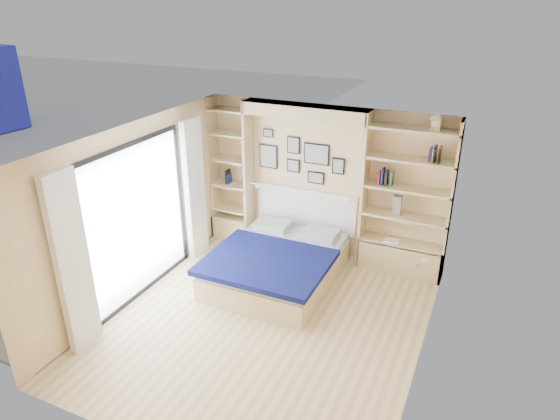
% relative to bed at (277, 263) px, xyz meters
% --- Properties ---
extents(ground, '(4.50, 4.50, 0.00)m').
position_rel_bed_xyz_m(ground, '(0.32, -1.07, -0.28)').
color(ground, '#E1BE84').
rests_on(ground, ground).
extents(room_shell, '(4.50, 4.50, 4.50)m').
position_rel_bed_xyz_m(room_shell, '(-0.07, 0.45, 0.80)').
color(room_shell, beige).
rests_on(room_shell, ground).
extents(bed, '(1.76, 2.26, 1.07)m').
position_rel_bed_xyz_m(bed, '(0.00, 0.00, 0.00)').
color(bed, tan).
rests_on(bed, ground).
extents(photo_gallery, '(1.48, 0.02, 0.82)m').
position_rel_bed_xyz_m(photo_gallery, '(-0.14, 1.15, 1.33)').
color(photo_gallery, black).
rests_on(photo_gallery, ground).
extents(reading_lamps, '(1.92, 0.12, 0.15)m').
position_rel_bed_xyz_m(reading_lamps, '(0.02, 0.93, 0.82)').
color(reading_lamps, silver).
rests_on(reading_lamps, ground).
extents(shelf_decor, '(3.47, 0.23, 2.03)m').
position_rel_bed_xyz_m(shelf_decor, '(1.50, 1.00, 1.45)').
color(shelf_decor, '#A51E1E').
rests_on(shelf_decor, ground).
extents(deck, '(3.20, 4.00, 0.05)m').
position_rel_bed_xyz_m(deck, '(-3.28, -1.07, -0.28)').
color(deck, '#685C4D').
rests_on(deck, ground).
extents(deck_chair, '(0.73, 0.98, 0.88)m').
position_rel_bed_xyz_m(deck_chair, '(-2.37, -0.96, 0.14)').
color(deck_chair, tan).
rests_on(deck_chair, ground).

